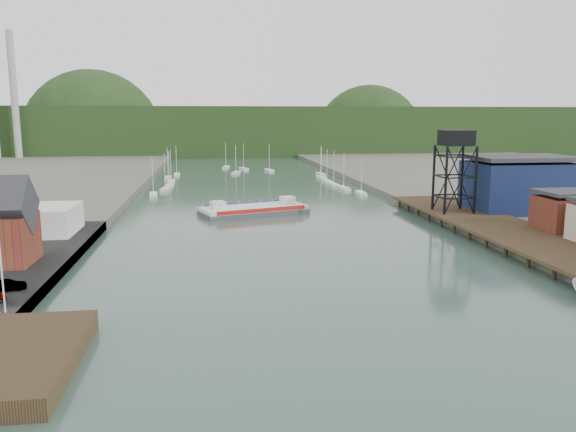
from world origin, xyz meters
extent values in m
plane|color=#2B433D|center=(0.00, 0.00, 0.00)|extent=(600.00, 600.00, 0.00)
cube|color=black|center=(-29.00, 0.00, 0.90)|extent=(10.00, 18.00, 1.80)
cube|color=black|center=(37.00, 45.00, 1.90)|extent=(14.00, 70.00, 0.50)
cylinder|color=black|center=(31.00, 45.00, 0.80)|extent=(0.60, 0.60, 2.20)
cylinder|color=black|center=(43.00, 45.00, 0.80)|extent=(0.60, 0.60, 2.20)
cube|color=silver|center=(-44.00, 50.00, 3.85)|extent=(18.00, 12.00, 4.50)
cylinder|color=silver|center=(-33.00, 10.00, 7.60)|extent=(0.16, 0.16, 12.00)
cylinder|color=black|center=(32.00, 55.00, 8.65)|extent=(0.50, 0.50, 13.00)
cylinder|color=black|center=(38.00, 55.00, 8.65)|extent=(0.50, 0.50, 13.00)
cylinder|color=black|center=(32.00, 61.00, 8.65)|extent=(0.50, 0.50, 13.00)
cylinder|color=black|center=(38.00, 61.00, 8.65)|extent=(0.50, 0.50, 13.00)
cube|color=black|center=(35.00, 58.00, 16.65)|extent=(5.50, 5.50, 3.00)
cube|color=#0C0F34|center=(50.00, 60.00, 6.60)|extent=(20.00, 14.00, 10.00)
cube|color=#2D2D33|center=(50.00, 60.00, 12.50)|extent=(20.50, 14.50, 0.80)
cube|color=brown|center=(46.00, 38.00, 4.60)|extent=(9.00, 8.00, 6.00)
cube|color=silver|center=(-27.54, 103.89, 0.35)|extent=(2.67, 7.65, 0.90)
cube|color=silver|center=(-25.28, 115.30, 0.35)|extent=(2.81, 7.67, 0.90)
cube|color=silver|center=(-24.71, 124.17, 0.35)|extent=(2.35, 7.59, 0.90)
cube|color=silver|center=(-24.81, 134.09, 0.35)|extent=(2.01, 7.50, 0.90)
cube|color=silver|center=(-26.64, 146.33, 0.35)|extent=(2.00, 7.50, 0.90)
cube|color=silver|center=(-24.32, 156.17, 0.35)|extent=(2.16, 7.54, 0.90)
cube|color=silver|center=(27.56, 99.03, 0.35)|extent=(2.53, 7.62, 0.90)
cube|color=silver|center=(25.46, 110.51, 0.35)|extent=(2.76, 7.67, 0.90)
cube|color=silver|center=(24.46, 119.29, 0.35)|extent=(2.22, 7.56, 0.90)
cube|color=silver|center=(24.27, 128.28, 0.35)|extent=(2.18, 7.54, 0.90)
cube|color=silver|center=(24.67, 139.38, 0.35)|extent=(2.46, 7.61, 0.90)
cube|color=silver|center=(26.78, 150.99, 0.35)|extent=(2.48, 7.61, 0.90)
cube|color=silver|center=(-3.16, 160.00, 0.35)|extent=(3.78, 7.76, 0.90)
cube|color=silver|center=(10.04, 168.00, 0.35)|extent=(3.31, 7.74, 0.90)
cube|color=silver|center=(0.66, 176.00, 0.35)|extent=(3.76, 7.76, 0.90)
cube|color=silver|center=(-6.11, 184.00, 0.35)|extent=(3.40, 7.74, 0.90)
cylinder|color=#A7A7A2|center=(-102.00, 235.00, 30.00)|extent=(3.20, 3.20, 60.00)
cube|color=#1F3216|center=(0.00, 300.00, 12.00)|extent=(500.00, 120.00, 28.00)
sphere|color=#1F3216|center=(-80.00, 300.00, 8.00)|extent=(80.00, 80.00, 80.00)
sphere|color=#1F3216|center=(90.00, 310.00, 6.00)|extent=(70.00, 70.00, 70.00)
cube|color=#454547|center=(-3.40, 73.22, 0.45)|extent=(24.34, 15.71, 0.91)
cube|color=silver|center=(-3.40, 73.22, 1.27)|extent=(24.34, 15.71, 0.72)
cube|color=red|center=(-1.97, 68.87, 1.45)|extent=(18.96, 6.39, 0.82)
cube|color=#161F9C|center=(-4.84, 77.56, 1.45)|extent=(18.96, 6.39, 0.82)
cube|color=silver|center=(-11.14, 70.66, 2.36)|extent=(3.43, 3.43, 1.81)
cube|color=silver|center=(4.34, 75.78, 2.36)|extent=(3.43, 3.43, 1.81)
imported|color=#999999|center=(-35.15, 17.40, 2.22)|extent=(3.97, 2.27, 1.24)
camera|label=1|loc=(-12.58, -46.33, 20.69)|focal=35.00mm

